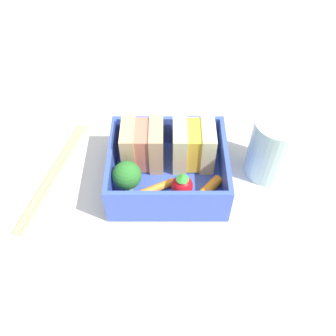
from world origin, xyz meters
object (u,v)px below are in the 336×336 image
object	(u,v)px
carrot_stick_far_left	(155,188)
strawberry_far_left	(182,185)
drinking_glass	(273,148)
sandwich_left	(143,145)
broccoli_floret	(127,176)
carrot_stick_left	(209,189)
chopstick_pair	(53,173)
sandwich_center_left	(193,145)

from	to	relation	value
carrot_stick_far_left	strawberry_far_left	size ratio (longest dim) A/B	1.57
drinking_glass	sandwich_left	bearing A→B (deg)	177.90
strawberry_far_left	broccoli_floret	bearing A→B (deg)	176.48
sandwich_left	strawberry_far_left	xyz separation A→B (cm)	(5.21, -5.43, -1.61)
sandwich_left	carrot_stick_left	world-z (taller)	sandwich_left
carrot_stick_far_left	chopstick_pair	size ratio (longest dim) A/B	0.27
sandwich_left	drinking_glass	xyz separation A→B (cm)	(17.30, -0.63, 0.24)
sandwich_center_left	chopstick_pair	distance (cm)	19.92
sandwich_center_left	carrot_stick_left	size ratio (longest dim) A/B	1.47
strawberry_far_left	chopstick_pair	distance (cm)	18.45
drinking_glass	strawberry_far_left	bearing A→B (deg)	-158.33
strawberry_far_left	carrot_stick_left	bearing A→B (deg)	-0.18
sandwich_center_left	carrot_stick_far_left	size ratio (longest dim) A/B	1.18
carrot_stick_left	drinking_glass	distance (cm)	10.21
strawberry_far_left	chopstick_pair	xyz separation A→B (cm)	(-17.88, 3.92, -2.37)
sandwich_center_left	drinking_glass	xyz separation A→B (cm)	(10.50, -0.63, 0.24)
sandwich_center_left	carrot_stick_left	world-z (taller)	sandwich_center_left
sandwich_center_left	carrot_stick_left	distance (cm)	6.26
broccoli_floret	chopstick_pair	world-z (taller)	broccoli_floret
strawberry_far_left	sandwich_left	bearing A→B (deg)	133.82
broccoli_floret	sandwich_center_left	bearing A→B (deg)	30.21
sandwich_left	broccoli_floret	bearing A→B (deg)	-109.71
sandwich_center_left	chopstick_pair	world-z (taller)	sandwich_center_left
strawberry_far_left	drinking_glass	size ratio (longest dim) A/B	0.37
carrot_stick_far_left	chopstick_pair	world-z (taller)	carrot_stick_far_left
sandwich_left	carrot_stick_far_left	world-z (taller)	sandwich_left
sandwich_left	broccoli_floret	distance (cm)	5.32
carrot_stick_left	drinking_glass	xyz separation A→B (cm)	(8.60, 4.81, 2.68)
carrot_stick_far_left	strawberry_far_left	xyz separation A→B (cm)	(3.48, -0.21, 1.01)
strawberry_far_left	sandwich_center_left	bearing A→B (deg)	73.73
carrot_stick_far_left	chopstick_pair	distance (cm)	14.93
sandwich_left	chopstick_pair	size ratio (longest dim) A/B	0.32
sandwich_center_left	carrot_stick_far_left	world-z (taller)	sandwich_center_left
carrot_stick_left	chopstick_pair	size ratio (longest dim) A/B	0.22
strawberry_far_left	carrot_stick_left	world-z (taller)	strawberry_far_left
sandwich_center_left	carrot_stick_far_left	bearing A→B (deg)	-134.12
sandwich_center_left	strawberry_far_left	size ratio (longest dim) A/B	1.85
drinking_glass	carrot_stick_far_left	bearing A→B (deg)	-163.58
strawberry_far_left	carrot_stick_left	size ratio (longest dim) A/B	0.79
chopstick_pair	drinking_glass	size ratio (longest dim) A/B	2.16
carrot_stick_left	strawberry_far_left	bearing A→B (deg)	179.82
sandwich_center_left	broccoli_floret	distance (cm)	9.95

